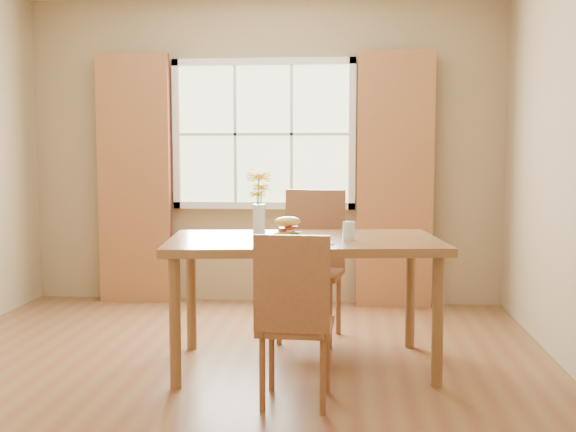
% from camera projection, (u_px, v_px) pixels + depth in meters
% --- Properties ---
extents(room, '(4.24, 3.84, 2.74)m').
position_uv_depth(room, '(225.00, 151.00, 4.10)').
color(room, brown).
rests_on(room, ground).
extents(window, '(1.62, 0.06, 1.32)m').
position_uv_depth(window, '(264.00, 134.00, 5.94)').
color(window, beige).
rests_on(window, room).
extents(curtain_left, '(0.65, 0.08, 2.20)m').
position_uv_depth(curtain_left, '(134.00, 180.00, 5.99)').
color(curtain_left, maroon).
rests_on(curtain_left, room).
extents(curtain_right, '(0.65, 0.08, 2.20)m').
position_uv_depth(curtain_right, '(395.00, 181.00, 5.78)').
color(curtain_right, maroon).
rests_on(curtain_right, room).
extents(dining_table, '(1.76, 1.12, 0.81)m').
position_uv_depth(dining_table, '(304.00, 252.00, 4.18)').
color(dining_table, brown).
rests_on(dining_table, room).
extents(chair_near, '(0.40, 0.40, 0.93)m').
position_uv_depth(chair_near, '(294.00, 313.00, 3.51)').
color(chair_near, brown).
rests_on(chair_near, room).
extents(chair_far, '(0.51, 0.51, 1.07)m').
position_uv_depth(chair_far, '(312.00, 257.00, 4.90)').
color(chair_far, brown).
rests_on(chair_far, room).
extents(placemat, '(0.50, 0.40, 0.01)m').
position_uv_depth(placemat, '(293.00, 241.00, 4.02)').
color(placemat, '#EDEECA').
rests_on(placemat, dining_table).
extents(plate, '(0.28, 0.28, 0.01)m').
position_uv_depth(plate, '(289.00, 240.00, 4.02)').
color(plate, '#86C531').
rests_on(plate, placemat).
extents(croissant_sandwich, '(0.21, 0.20, 0.13)m').
position_uv_depth(croissant_sandwich, '(287.00, 228.00, 4.03)').
color(croissant_sandwich, '#F0B852').
rests_on(croissant_sandwich, plate).
extents(water_glass, '(0.08, 0.08, 0.11)m').
position_uv_depth(water_glass, '(349.00, 231.00, 4.08)').
color(water_glass, silver).
rests_on(water_glass, dining_table).
extents(flower_vase, '(0.16, 0.16, 0.41)m').
position_uv_depth(flower_vase, '(259.00, 197.00, 4.32)').
color(flower_vase, silver).
rests_on(flower_vase, dining_table).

